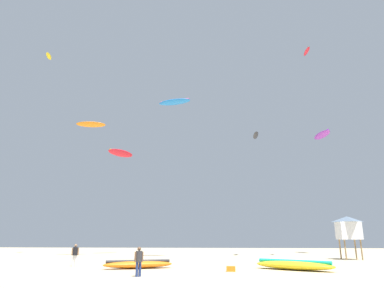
{
  "coord_description": "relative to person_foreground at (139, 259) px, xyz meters",
  "views": [
    {
      "loc": [
        2.66,
        -15.74,
        2.03
      ],
      "look_at": [
        0.0,
        14.85,
        10.58
      ],
      "focal_mm": 31.7,
      "sensor_mm": 36.0,
      "label": 1
    }
  ],
  "objects": [
    {
      "name": "kite_grounded_mid",
      "position": [
        9.29,
        4.8,
        -0.6
      ],
      "size": [
        5.32,
        4.29,
        0.65
      ],
      "color": "yellow",
      "rests_on": "ground"
    },
    {
      "name": "cooler_box",
      "position": [
        5.12,
        3.42,
        -0.75
      ],
      "size": [
        0.56,
        0.36,
        0.32
      ],
      "primitive_type": "cube",
      "color": "orange",
      "rests_on": "ground"
    },
    {
      "name": "kite_aloft_4",
      "position": [
        -0.74,
        18.11,
        16.91
      ],
      "size": [
        4.14,
        2.05,
        0.6
      ],
      "color": "blue"
    },
    {
      "name": "person_foreground",
      "position": [
        0.0,
        0.0,
        0.0
      ],
      "size": [
        0.44,
        0.35,
        1.57
      ],
      "rotation": [
        0.0,
        0.0,
        5.35
      ],
      "color": "navy",
      "rests_on": "ground"
    },
    {
      "name": "lifeguard_tower",
      "position": [
        17.2,
        16.72,
        2.14
      ],
      "size": [
        2.3,
        2.3,
        4.15
      ],
      "color": "#8C704C",
      "rests_on": "ground"
    },
    {
      "name": "person_midground",
      "position": [
        -6.46,
        6.51,
        0.02
      ],
      "size": [
        0.51,
        0.36,
        1.59
      ],
      "rotation": [
        0.0,
        0.0,
        1.84
      ],
      "color": "silver",
      "rests_on": "ground"
    },
    {
      "name": "ground_plane",
      "position": [
        1.98,
        -3.66,
        -0.91
      ],
      "size": [
        120.0,
        120.0,
        0.0
      ],
      "primitive_type": "plane",
      "color": "#C6B28C"
    },
    {
      "name": "kite_aloft_1",
      "position": [
        15.75,
        19.63,
        23.81
      ],
      "size": [
        0.64,
        2.16,
        0.45
      ],
      "color": "red"
    },
    {
      "name": "kite_grounded_near",
      "position": [
        -1.23,
        5.03,
        -0.64
      ],
      "size": [
        4.97,
        3.1,
        0.59
      ],
      "color": "orange",
      "rests_on": "ground"
    },
    {
      "name": "kite_aloft_5",
      "position": [
        19.38,
        29.06,
        15.58
      ],
      "size": [
        1.99,
        4.58,
        0.78
      ],
      "color": "purple"
    },
    {
      "name": "kite_aloft_2",
      "position": [
        -19.93,
        22.59,
        26.63
      ],
      "size": [
        1.13,
        2.16,
        0.36
      ],
      "color": "yellow"
    },
    {
      "name": "kite_aloft_0",
      "position": [
        9.09,
        21.71,
        13.54
      ],
      "size": [
        1.07,
        2.85,
        0.69
      ],
      "color": "#2D2D33"
    },
    {
      "name": "kite_aloft_6",
      "position": [
        -9.53,
        26.34,
        12.8
      ],
      "size": [
        3.38,
        4.21,
        1.09
      ],
      "color": "red"
    },
    {
      "name": "gear_bag",
      "position": [
        8.17,
        7.86,
        -0.75
      ],
      "size": [
        0.56,
        0.36,
        0.32
      ],
      "primitive_type": "cube",
      "color": "green",
      "rests_on": "ground"
    },
    {
      "name": "kite_aloft_3",
      "position": [
        -11.85,
        20.47,
        15.18
      ],
      "size": [
        3.83,
        1.75,
        0.74
      ],
      "color": "orange"
    }
  ]
}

